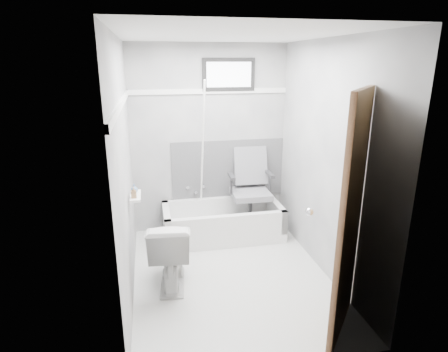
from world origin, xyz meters
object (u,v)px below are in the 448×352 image
object	(u,v)px
bathtub	(223,221)
soap_bottle_a	(134,192)
office_chair	(251,188)
soap_bottle_b	(134,188)
door	(404,234)
toilet	(171,252)

from	to	relation	value
bathtub	soap_bottle_a	size ratio (longest dim) A/B	13.35
office_chair	soap_bottle_a	size ratio (longest dim) A/B	8.81
bathtub	soap_bottle_b	xyz separation A→B (m)	(-1.04, -0.69, 0.75)
office_chair	soap_bottle_a	world-z (taller)	office_chair
bathtub	soap_bottle_a	distance (m)	1.53
bathtub	soap_bottle_b	size ratio (longest dim) A/B	16.17
soap_bottle_b	door	bearing A→B (deg)	-38.44
toilet	bathtub	bearing A→B (deg)	-121.44
soap_bottle_a	soap_bottle_b	distance (m)	0.14
toilet	door	distance (m)	2.14
soap_bottle_b	office_chair	bearing A→B (deg)	27.44
bathtub	soap_bottle_b	bearing A→B (deg)	-146.63
bathtub	soap_bottle_a	world-z (taller)	soap_bottle_a
bathtub	toilet	distance (m)	1.20
toilet	office_chair	bearing A→B (deg)	-131.87
office_chair	soap_bottle_b	world-z (taller)	office_chair
door	soap_bottle_a	distance (m)	2.37
soap_bottle_b	bathtub	bearing A→B (deg)	33.37
bathtub	toilet	bearing A→B (deg)	-127.42
toilet	soap_bottle_b	bearing A→B (deg)	-32.79
door	soap_bottle_a	xyz separation A→B (m)	(-1.92, 1.38, -0.03)
toilet	soap_bottle_a	size ratio (longest dim) A/B	6.47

